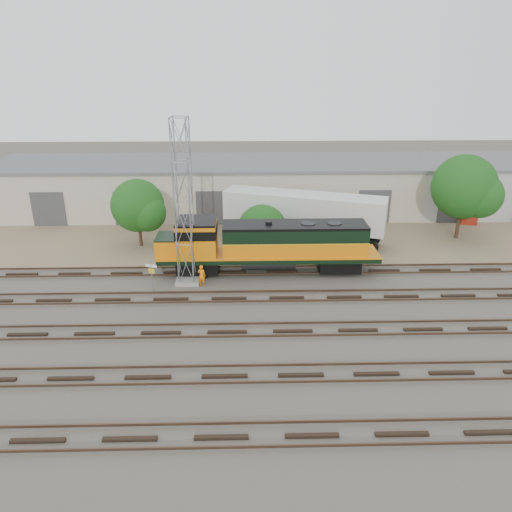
{
  "coord_description": "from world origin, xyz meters",
  "views": [
    {
      "loc": [
        -2.92,
        -29.36,
        15.66
      ],
      "look_at": [
        -2.07,
        4.0,
        2.2
      ],
      "focal_mm": 35.0,
      "sensor_mm": 36.0,
      "label": 1
    }
  ],
  "objects_px": {
    "locomotive": "(265,245)",
    "worker": "(202,276)",
    "semi_trailer": "(307,212)",
    "signal_tower": "(184,207)"
  },
  "relations": [
    {
      "from": "worker",
      "to": "semi_trailer",
      "type": "relative_size",
      "value": 0.11
    },
    {
      "from": "locomotive",
      "to": "semi_trailer",
      "type": "relative_size",
      "value": 1.17
    },
    {
      "from": "signal_tower",
      "to": "worker",
      "type": "bearing_deg",
      "value": -33.52
    },
    {
      "from": "semi_trailer",
      "to": "signal_tower",
      "type": "bearing_deg",
      "value": -120.51
    },
    {
      "from": "locomotive",
      "to": "worker",
      "type": "distance_m",
      "value": 5.41
    },
    {
      "from": "locomotive",
      "to": "semi_trailer",
      "type": "bearing_deg",
      "value": 59.34
    },
    {
      "from": "semi_trailer",
      "to": "locomotive",
      "type": "bearing_deg",
      "value": -101.73
    },
    {
      "from": "worker",
      "to": "signal_tower",
      "type": "bearing_deg",
      "value": -12.44
    },
    {
      "from": "worker",
      "to": "semi_trailer",
      "type": "xyz_separation_m",
      "value": [
        8.74,
        9.17,
        1.93
      ]
    },
    {
      "from": "signal_tower",
      "to": "semi_trailer",
      "type": "relative_size",
      "value": 0.83
    }
  ]
}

